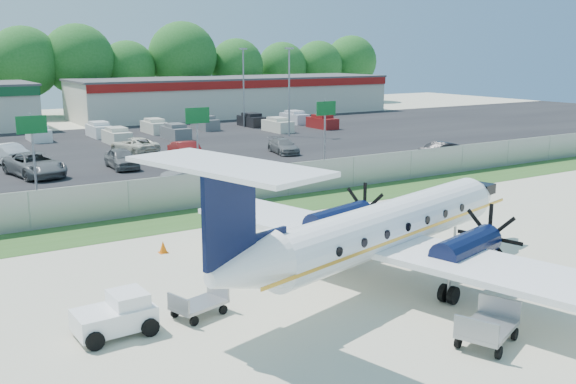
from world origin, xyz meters
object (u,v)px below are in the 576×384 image
aircraft (383,228)px  baggage_cart_near (199,303)px  baggage_cart_far (488,327)px  pushback_tug (117,315)px

aircraft → baggage_cart_near: size_ratio=9.07×
baggage_cart_far → aircraft: bearing=82.7°
baggage_cart_near → baggage_cart_far: (6.53, -6.54, 0.10)m
baggage_cart_near → pushback_tug: bearing=178.1°
pushback_tug → aircraft: bearing=-4.7°
pushback_tug → baggage_cart_near: pushback_tug is taller
pushback_tug → baggage_cart_near: (2.72, -0.09, -0.18)m
aircraft → baggage_cart_near: 7.51m
pushback_tug → baggage_cart_far: 11.38m
pushback_tug → baggage_cart_near: bearing=-1.9°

